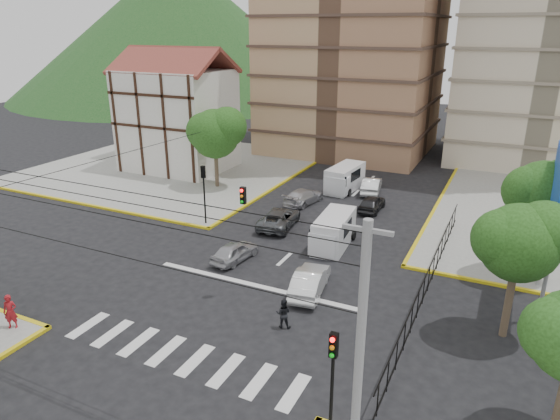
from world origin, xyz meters
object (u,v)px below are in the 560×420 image
Objects in this scene: traffic_light_se at (333,370)px; pedestrian_sw_corner at (10,312)px; van_right_lane at (333,233)px; pedestrian_crosswalk at (283,314)px; van_left_lane at (344,179)px; traffic_light_nw at (204,185)px; car_white_front_right at (310,281)px; car_silver_front_left at (235,251)px.

traffic_light_se reaches higher than pedestrian_sw_corner.
van_right_lane is 10.11m from pedestrian_crosswalk.
van_left_lane is at bearing 107.85° from traffic_light_se.
traffic_light_se is 29.48m from van_left_lane.
traffic_light_nw is 14.18m from van_left_lane.
traffic_light_nw is 2.87× the size of pedestrian_crosswalk.
van_right_lane is at bearing 1.79° from traffic_light_nw.
pedestrian_sw_corner is (-11.62, -9.67, 0.31)m from car_white_front_right.
van_left_lane reaches higher than car_silver_front_left.
van_right_lane is 0.96× the size of van_left_lane.
pedestrian_sw_corner is (-7.34, -28.05, -0.06)m from van_left_lane.
car_silver_front_left is at bearing 30.10° from pedestrian_sw_corner.
traffic_light_se is 2.87× the size of pedestrian_crosswalk.
car_white_front_right is 15.12m from pedestrian_sw_corner.
car_white_front_right is at bearing -85.66° from van_right_lane.
car_silver_front_left is 2.38× the size of pedestrian_crosswalk.
car_silver_front_left is at bearing -89.82° from van_left_lane.
pedestrian_sw_corner is at bearing 30.61° from car_white_front_right.
pedestrian_crosswalk is at bearing 128.07° from traffic_light_se.
traffic_light_nw is at bearing 177.37° from van_right_lane.
traffic_light_nw is 15.81m from pedestrian_sw_corner.
van_left_lane is at bearing 100.90° from van_right_lane.
car_white_front_right is at bearing -28.87° from traffic_light_nw.
van_left_lane is at bearing 42.47° from pedestrian_sw_corner.
pedestrian_crosswalk is at bearing -41.49° from traffic_light_nw.
car_white_front_right is 2.47× the size of pedestrian_sw_corner.
van_left_lane is 29.00m from pedestrian_sw_corner.
car_silver_front_left is (-4.85, -4.59, -0.43)m from van_right_lane.
van_left_lane is (-9.02, 28.00, -2.03)m from traffic_light_se.
van_right_lane is (9.89, 0.31, -2.06)m from traffic_light_nw.
van_left_lane is 3.34× the size of pedestrian_crosswalk.
pedestrian_sw_corner is at bearing -179.80° from traffic_light_se.
traffic_light_se is 1.21× the size of car_silver_front_left.
traffic_light_se is at bearing -32.68° from pedestrian_sw_corner.
van_right_lane is at bearing 109.73° from traffic_light_se.
car_silver_front_left is 8.08m from pedestrian_crosswalk.
traffic_light_nw is at bearing -57.34° from pedestrian_crosswalk.
traffic_light_nw is 10.11m from van_right_lane.
traffic_light_nw is at bearing -38.01° from car_white_front_right.
traffic_light_nw reaches higher than van_right_lane.
traffic_light_nw reaches higher than pedestrian_crosswalk.
traffic_light_nw is 1.02× the size of car_white_front_right.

